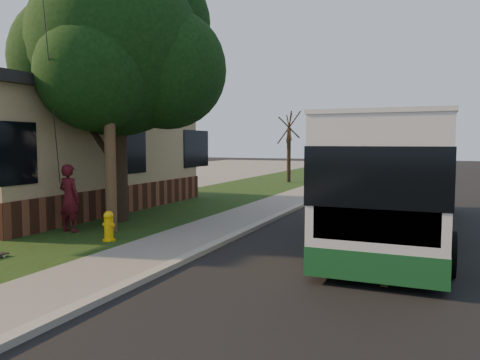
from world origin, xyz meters
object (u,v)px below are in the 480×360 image
fire_hydrant (109,226)px  leafy_tree (120,53)px  traffic_signal (385,134)px  distant_car (395,166)px  skateboarder (69,198)px  transit_bus (400,174)px  dumpster (93,182)px  bare_tree_near (289,148)px  utility_pole (108,60)px  bare_tree_far (337,148)px

fire_hydrant → leafy_tree: 5.65m
traffic_signal → distant_car: bearing=-79.3°
skateboarder → distant_car: (6.28, 25.63, -0.20)m
transit_bus → skateboarder: bearing=-155.7°
transit_bus → dumpster: bearing=165.8°
traffic_signal → dumpster: size_ratio=2.95×
bare_tree_near → skateboarder: size_ratio=2.35×
fire_hydrant → skateboarder: (-1.70, 0.52, 0.55)m
bare_tree_near → leafy_tree: bearing=-92.5°
bare_tree_near → skateboarder: 17.54m
leafy_tree → bare_tree_near: (0.67, 15.35, -3.02)m
bare_tree_near → transit_bus: size_ratio=0.38×
utility_pole → distant_car: 25.98m
leafy_tree → distant_car: leafy_tree is taller
leafy_tree → bare_tree_near: 15.66m
fire_hydrant → bare_tree_near: 18.10m
dumpster → skateboarder: bearing=-53.7°
utility_pole → distant_car: size_ratio=1.97×
bare_tree_near → skateboarder: bearing=-92.6°
dumpster → distant_car: size_ratio=0.40×
distant_car → leafy_tree: bearing=-109.4°
utility_pole → bare_tree_near: bearing=90.7°
bare_tree_near → skateboarder: bare_tree_near is taller
dumpster → distant_car: 21.82m
leafy_tree → traffic_signal: 31.76m
bare_tree_far → traffic_signal: traffic_signal is taller
fire_hydrant → distant_car: (4.58, 26.14, 0.35)m
transit_bus → dumpster: (-13.36, 3.39, -0.91)m
transit_bus → skateboarder: size_ratio=6.13×
bare_tree_near → dumpster: size_ratio=2.31×
bare_tree_near → traffic_signal: (4.00, 16.00, 1.01)m
traffic_signal → skateboarder: 33.90m
bare_tree_near → fire_hydrant: bearing=-87.1°
fire_hydrant → traffic_signal: 34.25m
bare_tree_near → dumpster: bearing=-119.9°
transit_bus → fire_hydrant: bearing=-147.0°
skateboarder → dumpster: skateboarder is taller
traffic_signal → transit_bus: bearing=-83.6°
dumpster → fire_hydrant: bearing=-47.7°
bare_tree_far → distant_car: bare_tree_far is taller
leafy_tree → traffic_signal: size_ratio=1.42×
fire_hydrant → utility_pole: (-0.71, 0.99, 4.20)m
bare_tree_near → dumpster: (-6.00, -10.41, -1.44)m
fire_hydrant → leafy_tree: size_ratio=0.09×
utility_pole → bare_tree_far: 29.13m
utility_pole → bare_tree_near: utility_pole is taller
leafy_tree → traffic_signal: (4.67, 31.35, -2.00)m
distant_car → transit_bus: bearing=-89.8°
fire_hydrant → traffic_signal: (3.10, 34.00, 2.73)m
leafy_tree → bare_tree_near: size_ratio=1.81×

